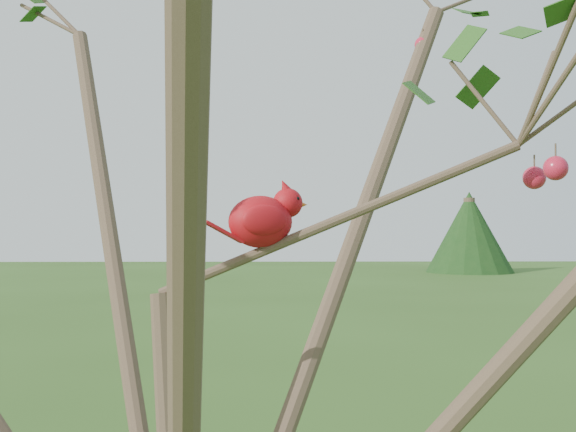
# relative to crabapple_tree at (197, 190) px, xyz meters

# --- Properties ---
(crabapple_tree) EXTENTS (2.35, 2.05, 2.95)m
(crabapple_tree) POSITION_rel_crabapple_tree_xyz_m (0.00, 0.00, 0.00)
(crabapple_tree) COLOR #453525
(crabapple_tree) RESTS_ON ground
(cardinal) EXTENTS (0.18, 0.12, 0.13)m
(cardinal) POSITION_rel_crabapple_tree_xyz_m (0.10, 0.11, -0.04)
(cardinal) COLOR red
(cardinal) RESTS_ON ground
(distant_trees) EXTENTS (40.05, 13.64, 3.56)m
(distant_trees) POSITION_rel_crabapple_tree_xyz_m (0.33, 25.96, -0.56)
(distant_trees) COLOR #453525
(distant_trees) RESTS_ON ground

